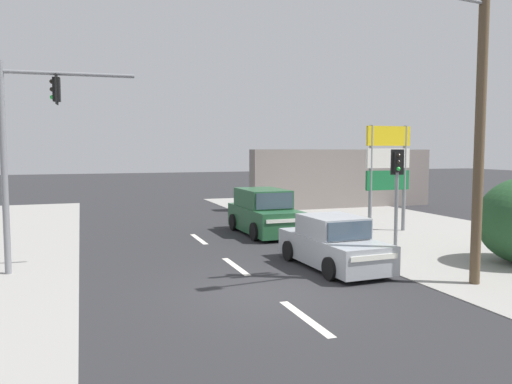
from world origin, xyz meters
The scene contains 12 objects.
ground_plane centered at (0.00, 0.00, 0.00)m, with size 140.00×140.00×0.00m, color #28282B.
lane_dash_near centered at (0.00, -2.00, 0.00)m, with size 0.20×2.40×0.01m, color silver.
lane_dash_mid centered at (0.00, 3.00, 0.00)m, with size 0.20×2.40×0.01m, color silver.
lane_dash_far centered at (0.00, 8.00, 0.00)m, with size 0.20×2.40×0.01m, color silver.
kerb_right_verge centered at (9.00, 2.00, 0.01)m, with size 10.00×44.00×0.02m, color gray.
utility_pole_foreground_right centered at (5.22, -1.07, 5.39)m, with size 3.78×0.61×10.04m.
traffic_signal_mast centered at (-5.86, 4.17, 3.83)m, with size 3.69×0.44×6.00m.
pedestal_signal_right_kerb centered at (5.54, 2.74, 2.42)m, with size 0.43×0.31×3.56m.
shopping_plaza_sign centered at (8.11, 7.05, 2.98)m, with size 2.10×0.16×4.60m.
shopfront_wall_far centered at (11.00, 16.00, 1.80)m, with size 12.00×1.00×3.60m, color gray.
sedan_oncoming_near centered at (2.74, 1.93, 0.70)m, with size 2.01×4.30×1.56m.
suv_oncoming_mid centered at (2.90, 8.36, 0.88)m, with size 2.09×4.55×1.90m.
Camera 1 is at (-4.38, -11.31, 3.51)m, focal length 35.00 mm.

